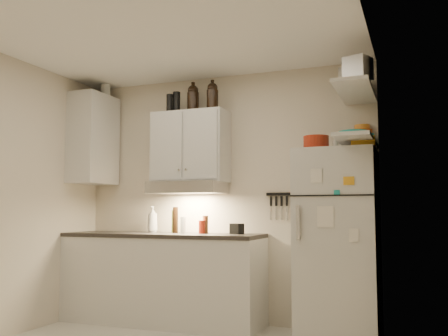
% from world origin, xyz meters
% --- Properties ---
extents(ceiling, '(3.20, 3.00, 0.02)m').
position_xyz_m(ceiling, '(0.00, 0.00, 2.61)').
color(ceiling, white).
rests_on(ceiling, ground).
extents(back_wall, '(3.20, 0.02, 2.60)m').
position_xyz_m(back_wall, '(0.00, 1.51, 1.30)').
color(back_wall, beige).
rests_on(back_wall, ground).
extents(right_wall, '(0.02, 3.00, 2.60)m').
position_xyz_m(right_wall, '(1.61, 0.00, 1.30)').
color(right_wall, beige).
rests_on(right_wall, ground).
extents(base_cabinet, '(2.10, 0.60, 0.88)m').
position_xyz_m(base_cabinet, '(-0.55, 1.20, 0.44)').
color(base_cabinet, silver).
rests_on(base_cabinet, floor).
extents(countertop, '(2.10, 0.62, 0.04)m').
position_xyz_m(countertop, '(-0.55, 1.20, 0.90)').
color(countertop, '#2C2826').
rests_on(countertop, base_cabinet).
extents(upper_cabinet, '(0.80, 0.33, 0.75)m').
position_xyz_m(upper_cabinet, '(-0.30, 1.33, 1.83)').
color(upper_cabinet, silver).
rests_on(upper_cabinet, back_wall).
extents(side_cabinet, '(0.33, 0.55, 1.00)m').
position_xyz_m(side_cabinet, '(-1.44, 1.20, 1.95)').
color(side_cabinet, silver).
rests_on(side_cabinet, left_wall).
extents(range_hood, '(0.76, 0.46, 0.12)m').
position_xyz_m(range_hood, '(-0.30, 1.27, 1.39)').
color(range_hood, silver).
rests_on(range_hood, back_wall).
extents(fridge, '(0.70, 0.68, 1.70)m').
position_xyz_m(fridge, '(1.25, 1.16, 0.85)').
color(fridge, silver).
rests_on(fridge, floor).
extents(shelf_hi, '(0.30, 0.95, 0.03)m').
position_xyz_m(shelf_hi, '(1.45, 1.02, 2.20)').
color(shelf_hi, silver).
rests_on(shelf_hi, right_wall).
extents(shelf_lo, '(0.30, 0.95, 0.03)m').
position_xyz_m(shelf_lo, '(1.45, 1.02, 1.76)').
color(shelf_lo, silver).
rests_on(shelf_lo, right_wall).
extents(knife_strip, '(0.42, 0.02, 0.03)m').
position_xyz_m(knife_strip, '(0.70, 1.49, 1.32)').
color(knife_strip, black).
rests_on(knife_strip, back_wall).
extents(dutch_oven, '(0.23, 0.23, 0.13)m').
position_xyz_m(dutch_oven, '(1.08, 1.11, 1.77)').
color(dutch_oven, '#A02612').
rests_on(dutch_oven, fridge).
extents(book_stack, '(0.21, 0.26, 0.08)m').
position_xyz_m(book_stack, '(1.51, 1.01, 1.74)').
color(book_stack, orange).
rests_on(book_stack, fridge).
extents(spice_jar, '(0.06, 0.06, 0.09)m').
position_xyz_m(spice_jar, '(1.25, 1.12, 1.75)').
color(spice_jar, silver).
rests_on(spice_jar, fridge).
extents(stock_pot, '(0.31, 0.31, 0.18)m').
position_xyz_m(stock_pot, '(1.43, 1.37, 2.30)').
color(stock_pot, silver).
rests_on(stock_pot, shelf_hi).
extents(tin_a, '(0.18, 0.16, 0.17)m').
position_xyz_m(tin_a, '(1.41, 0.95, 2.30)').
color(tin_a, '#AAAAAD').
rests_on(tin_a, shelf_hi).
extents(tin_b, '(0.24, 0.24, 0.19)m').
position_xyz_m(tin_b, '(1.51, 0.69, 2.31)').
color(tin_b, '#AAAAAD').
rests_on(tin_b, shelf_hi).
extents(bowl_teal, '(0.24, 0.24, 0.09)m').
position_xyz_m(bowl_teal, '(1.45, 1.39, 1.82)').
color(bowl_teal, teal).
rests_on(bowl_teal, shelf_lo).
extents(bowl_orange, '(0.19, 0.19, 0.06)m').
position_xyz_m(bowl_orange, '(1.45, 1.47, 1.90)').
color(bowl_orange, '#F05816').
rests_on(bowl_orange, bowl_teal).
extents(bowl_yellow, '(0.15, 0.15, 0.05)m').
position_xyz_m(bowl_yellow, '(1.45, 1.47, 1.95)').
color(bowl_yellow, orange).
rests_on(bowl_yellow, bowl_orange).
extents(plates, '(0.28, 0.28, 0.06)m').
position_xyz_m(plates, '(1.43, 0.98, 1.81)').
color(plates, teal).
rests_on(plates, shelf_lo).
extents(growler_a, '(0.14, 0.14, 0.30)m').
position_xyz_m(growler_a, '(-0.27, 1.33, 2.35)').
color(growler_a, black).
rests_on(growler_a, upper_cabinet).
extents(growler_b, '(0.16, 0.16, 0.28)m').
position_xyz_m(growler_b, '(-0.02, 1.26, 2.34)').
color(growler_b, black).
rests_on(growler_b, upper_cabinet).
extents(thermos_a, '(0.10, 0.10, 0.23)m').
position_xyz_m(thermos_a, '(-0.46, 1.31, 2.31)').
color(thermos_a, black).
rests_on(thermos_a, upper_cabinet).
extents(thermos_b, '(0.09, 0.09, 0.20)m').
position_xyz_m(thermos_b, '(-0.52, 1.26, 2.30)').
color(thermos_b, black).
rests_on(thermos_b, upper_cabinet).
extents(side_jar, '(0.12, 0.12, 0.14)m').
position_xyz_m(side_jar, '(-1.36, 1.30, 2.52)').
color(side_jar, silver).
rests_on(side_jar, side_cabinet).
extents(soap_bottle, '(0.13, 0.13, 0.31)m').
position_xyz_m(soap_bottle, '(-0.76, 1.35, 1.08)').
color(soap_bottle, silver).
rests_on(soap_bottle, countertop).
extents(pepper_mill, '(0.07, 0.07, 0.18)m').
position_xyz_m(pepper_mill, '(-0.10, 1.27, 1.01)').
color(pepper_mill, brown).
rests_on(pepper_mill, countertop).
extents(oil_bottle, '(0.05, 0.05, 0.24)m').
position_xyz_m(oil_bottle, '(-0.48, 1.31, 1.04)').
color(oil_bottle, '#60691A').
rests_on(oil_bottle, countertop).
extents(vinegar_bottle, '(0.06, 0.06, 0.27)m').
position_xyz_m(vinegar_bottle, '(-0.45, 1.29, 1.06)').
color(vinegar_bottle, black).
rests_on(vinegar_bottle, countertop).
extents(clear_bottle, '(0.07, 0.07, 0.17)m').
position_xyz_m(clear_bottle, '(-0.33, 1.24, 1.00)').
color(clear_bottle, silver).
rests_on(clear_bottle, countertop).
extents(red_jar, '(0.08, 0.08, 0.13)m').
position_xyz_m(red_jar, '(-0.12, 1.24, 0.99)').
color(red_jar, '#A02612').
rests_on(red_jar, countertop).
extents(caddy, '(0.15, 0.13, 0.11)m').
position_xyz_m(caddy, '(0.24, 1.28, 0.97)').
color(caddy, black).
rests_on(caddy, countertop).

